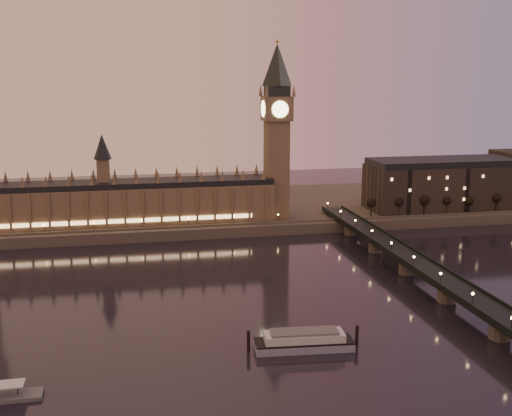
{
  "coord_description": "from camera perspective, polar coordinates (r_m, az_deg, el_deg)",
  "views": [
    {
      "loc": [
        -33.31,
        -245.41,
        90.27
      ],
      "look_at": [
        24.02,
        35.0,
        30.67
      ],
      "focal_mm": 45.0,
      "sensor_mm": 36.0,
      "label": 1
    }
  ],
  "objects": [
    {
      "name": "bare_tree_5",
      "position": [
        426.36,
        20.47,
        0.8
      ],
      "size": [
        5.74,
        5.74,
        11.67
      ],
      "color": "black",
      "rests_on": "ground"
    },
    {
      "name": "bare_tree_2",
      "position": [
        402.97,
        14.62,
        0.57
      ],
      "size": [
        5.74,
        5.74,
        11.67
      ],
      "color": "black",
      "rests_on": "ground"
    },
    {
      "name": "moored_barge",
      "position": [
        219.65,
        4.29,
        -11.7
      ],
      "size": [
        38.05,
        12.0,
        7.0
      ],
      "rotation": [
        0.0,
        0.0,
        -0.08
      ],
      "color": "gray",
      "rests_on": "ground"
    },
    {
      "name": "city_block",
      "position": [
        445.38,
        19.46,
        2.3
      ],
      "size": [
        155.0,
        45.0,
        34.0
      ],
      "color": "black",
      "rests_on": "ground"
    },
    {
      "name": "westminster_bridge",
      "position": [
        288.12,
        14.8,
        -5.75
      ],
      "size": [
        13.2,
        260.0,
        15.3
      ],
      "color": "black",
      "rests_on": "ground"
    },
    {
      "name": "big_ben",
      "position": [
        377.58,
        1.86,
        7.76
      ],
      "size": [
        17.68,
        17.68,
        104.0
      ],
      "color": "brown",
      "rests_on": "ground"
    },
    {
      "name": "bare_tree_1",
      "position": [
        396.18,
        12.52,
        0.48
      ],
      "size": [
        5.74,
        5.74,
        11.67
      ],
      "color": "black",
      "rests_on": "ground"
    },
    {
      "name": "ground",
      "position": [
        263.6,
        -3.63,
        -8.29
      ],
      "size": [
        700.0,
        700.0,
        0.0
      ],
      "primitive_type": "plane",
      "color": "black",
      "rests_on": "ground"
    },
    {
      "name": "bare_tree_4",
      "position": [
        418.09,
        18.59,
        0.73
      ],
      "size": [
        5.74,
        5.74,
        11.67
      ],
      "color": "black",
      "rests_on": "ground"
    },
    {
      "name": "palace_of_westminster",
      "position": [
        372.83,
        -12.4,
        0.89
      ],
      "size": [
        180.0,
        26.62,
        52.0
      ],
      "color": "brown",
      "rests_on": "ground"
    },
    {
      "name": "bare_tree_0",
      "position": [
        389.94,
        10.35,
        0.4
      ],
      "size": [
        5.74,
        5.74,
        11.67
      ],
      "color": "black",
      "rests_on": "ground"
    },
    {
      "name": "far_embankment",
      "position": [
        424.34,
        -2.73,
        -0.12
      ],
      "size": [
        560.0,
        130.0,
        6.0
      ],
      "primitive_type": "cube",
      "color": "#423D35",
      "rests_on": "ground"
    },
    {
      "name": "bare_tree_3",
      "position": [
        410.28,
        16.64,
        0.65
      ],
      "size": [
        5.74,
        5.74,
        11.67
      ],
      "color": "black",
      "rests_on": "ground"
    }
  ]
}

